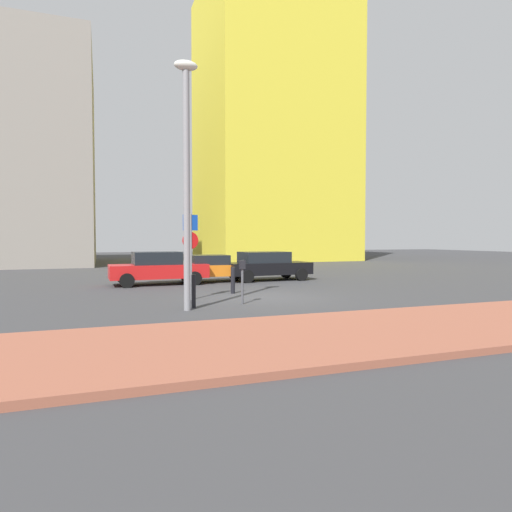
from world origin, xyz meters
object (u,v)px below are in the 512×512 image
Objects in this scene: traffic_bollard_near at (194,291)px; traffic_bollard_mid at (233,280)px; parked_car_black at (267,265)px; parking_meter at (242,276)px; parked_car_red at (158,268)px; parked_car_orange at (214,268)px; parking_sign_post at (190,246)px; street_lamp at (186,165)px.

traffic_bollard_mid is (2.19, 3.04, -0.00)m from traffic_bollard_near.
parked_car_black is 8.33m from parking_meter.
parked_car_red is at bearing 91.22° from traffic_bollard_near.
parking_sign_post reaches higher than parked_car_orange.
parked_car_red is at bearing 118.19° from traffic_bollard_mid.
parked_car_orange is at bearing 9.01° from parked_car_red.
parked_car_black is 10.50m from street_lamp.
parked_car_red is 0.61× the size of street_lamp.
parking_sign_post is 2.89× the size of traffic_bollard_near.
parked_car_red is 5.71m from parking_sign_post.
traffic_bollard_mid is at bearing -124.87° from parked_car_black.
parked_car_black is at bearing 2.64° from parked_car_red.
parked_car_red is 2.84m from parked_car_orange.
traffic_bollard_mid is at bearing 32.15° from parking_sign_post.
parked_car_red is at bearing 89.14° from street_lamp.
parking_sign_post is 2.34m from parking_meter.
traffic_bollard_mid is (1.91, 1.20, -1.39)m from parking_sign_post.
street_lamp reaches higher than parking_sign_post.
parking_sign_post reaches higher than parked_car_black.
parked_car_red is at bearing 94.44° from parking_sign_post.
traffic_bollard_mid is at bearing 54.42° from street_lamp.
parked_car_orange is 7.69m from parking_meter.
traffic_bollard_near reaches higher than traffic_bollard_mid.
traffic_bollard_near is (-2.64, -7.86, -0.18)m from parked_car_orange.
street_lamp is (-0.12, -7.82, 3.53)m from parked_car_red.
parked_car_red is 7.42m from traffic_bollard_near.
traffic_bollard_near is (-5.42, -7.67, -0.26)m from parked_car_black.
parking_meter is 1.39× the size of traffic_bollard_mid.
parking_sign_post is at bearing 131.12° from parking_meter.
parking_sign_post is at bearing -131.38° from parked_car_black.
parked_car_orange is at bearing 82.75° from parking_meter.
parked_car_orange is (2.80, 0.44, -0.09)m from parked_car_red.
parking_meter is at bearing -75.71° from parked_car_red.
parking_sign_post reaches higher than parked_car_red.
parking_meter is (1.83, -7.18, 0.14)m from parked_car_red.
parked_car_black reaches higher than parked_car_orange.
parked_car_black is at bearing 48.62° from parking_sign_post.
parked_car_orange is 4.85m from traffic_bollard_mid.
street_lamp is at bearing -125.18° from parked_car_black.
parked_car_red is 4.34× the size of traffic_bollard_mid.
parked_car_red is 4.32× the size of traffic_bollard_near.
parking_meter is at bearing -97.25° from parked_car_orange.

